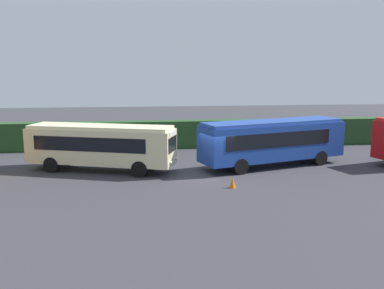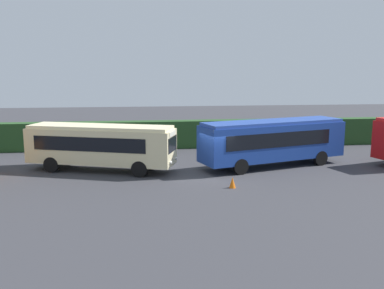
{
  "view_description": "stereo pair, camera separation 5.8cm",
  "coord_description": "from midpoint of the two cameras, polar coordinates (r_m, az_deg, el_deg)",
  "views": [
    {
      "loc": [
        -4.53,
        -25.32,
        6.47
      ],
      "look_at": [
        -1.2,
        1.29,
        1.73
      ],
      "focal_mm": 39.9,
      "sensor_mm": 36.0,
      "label": 1
    },
    {
      "loc": [
        -4.47,
        -25.32,
        6.47
      ],
      "look_at": [
        -1.2,
        1.29,
        1.73
      ],
      "focal_mm": 39.9,
      "sensor_mm": 36.0,
      "label": 2
    }
  ],
  "objects": [
    {
      "name": "bus_cream",
      "position": [
        27.88,
        -12.14,
        -0.01
      ],
      "size": [
        9.7,
        5.28,
        2.96
      ],
      "rotation": [
        0.0,
        0.0,
        -0.33
      ],
      "color": "beige",
      "rests_on": "ground_plane"
    },
    {
      "name": "traffic_cone",
      "position": [
        23.74,
        5.38,
        -5.08
      ],
      "size": [
        0.36,
        0.36,
        0.6
      ],
      "primitive_type": "cone",
      "color": "orange",
      "rests_on": "ground_plane"
    },
    {
      "name": "bus_blue",
      "position": [
        29.08,
        10.72,
        0.61
      ],
      "size": [
        10.43,
        5.36,
        3.11
      ],
      "rotation": [
        0.0,
        0.0,
        0.3
      ],
      "color": "navy",
      "rests_on": "ground_plane"
    },
    {
      "name": "hedge_row",
      "position": [
        35.68,
        0.2,
        1.43
      ],
      "size": [
        61.94,
        1.22,
        2.26
      ],
      "primitive_type": "cube",
      "color": "#254A22",
      "rests_on": "ground_plane"
    },
    {
      "name": "ground_plane",
      "position": [
        26.52,
        2.87,
        -4.11
      ],
      "size": [
        99.88,
        99.88,
        0.0
      ],
      "primitive_type": "plane",
      "color": "#38383D"
    }
  ]
}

